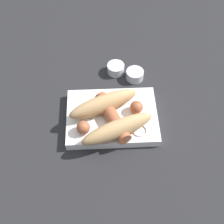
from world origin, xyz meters
name	(u,v)px	position (x,y,z in m)	size (l,w,h in m)	color
ground_plane	(112,120)	(0.00, 0.00, 0.00)	(3.00, 3.00, 0.00)	#232326
food_tray	(112,117)	(0.00, 0.00, 0.01)	(0.22, 0.16, 0.02)	white
bread_roll	(110,116)	(0.01, 0.02, 0.05)	(0.20, 0.17, 0.05)	tan
sausage	(110,117)	(0.00, 0.02, 0.04)	(0.16, 0.14, 0.03)	#9E5638
pickled_veggies	(135,126)	(-0.05, 0.04, 0.02)	(0.07, 0.06, 0.00)	orange
condiment_cup_near	(135,75)	(-0.07, -0.13, 0.01)	(0.05, 0.05, 0.03)	silver
condiment_cup_far	(116,69)	(-0.02, -0.16, 0.01)	(0.05, 0.05, 0.03)	silver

